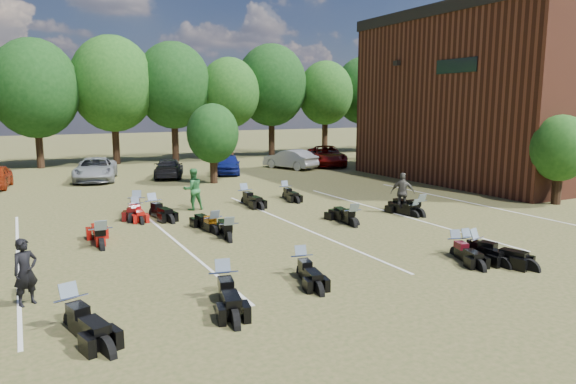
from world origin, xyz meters
TOP-DOWN VIEW (x-y plane):
  - ground at (0.00, 0.00)m, footprint 160.00×160.00m
  - car_2 at (-8.39, 20.06)m, footprint 3.54×5.70m
  - car_3 at (-3.82, 19.28)m, footprint 3.07×4.72m
  - car_4 at (0.41, 19.22)m, footprint 3.05×4.40m
  - car_5 at (5.73, 19.82)m, footprint 3.00×4.76m
  - car_6 at (9.28, 20.29)m, footprint 4.65×6.32m
  - car_7 at (15.57, 19.72)m, footprint 3.50×5.09m
  - person_black at (-12.80, -1.35)m, footprint 0.72×0.63m
  - person_green at (-5.71, 7.97)m, footprint 0.98×0.78m
  - person_grey at (2.50, 2.99)m, footprint 1.09×1.02m
  - motorcycle_0 at (-11.98, -3.22)m, footprint 1.38×2.52m
  - motorcycle_1 at (-8.43, -3.13)m, footprint 1.27×2.52m
  - motorcycle_2 at (-5.85, -2.54)m, footprint 1.10×2.20m
  - motorcycle_3 at (-0.07, -3.25)m, footprint 0.77×2.12m
  - motorcycle_4 at (-0.13, -3.68)m, footprint 1.29×2.44m
  - motorcycle_5 at (-0.50, -3.18)m, footprint 1.27×2.17m
  - motorcycle_7 at (-10.48, 3.02)m, footprint 0.91×2.53m
  - motorcycle_8 at (-6.41, 3.21)m, footprint 0.88×2.33m
  - motorcycle_9 at (-6.30, 1.94)m, footprint 1.15×2.36m
  - motorcycle_10 at (-0.82, 2.05)m, footprint 1.03×2.08m
  - motorcycle_11 at (-1.08, 1.76)m, footprint 1.17×2.46m
  - motorcycle_12 at (2.27, 1.95)m, footprint 0.89×2.06m
  - motorcycle_13 at (2.60, 1.95)m, footprint 0.88×2.51m
  - motorcycle_14 at (-8.18, 8.48)m, footprint 1.58×2.63m
  - motorcycle_15 at (-8.39, 7.70)m, footprint 0.80×2.17m
  - motorcycle_16 at (-7.66, 7.54)m, footprint 1.16×2.55m
  - motorcycle_18 at (-2.96, 8.33)m, footprint 0.81×2.45m
  - motorcycle_19 at (-0.46, 8.78)m, footprint 0.95×2.28m
  - brick_building at (22.00, 9.00)m, footprint 25.40×15.20m
  - tree_line at (-1.00, 29.00)m, footprint 56.00×6.00m
  - young_tree_near_building at (10.50, 1.00)m, footprint 2.80×2.80m
  - young_tree_midfield at (-2.00, 15.50)m, footprint 3.20×3.20m
  - parking_lines at (-3.00, 3.00)m, footprint 20.10×14.00m

SIDE VIEW (x-z plane):
  - ground at x=0.00m, z-range 0.00..0.00m
  - motorcycle_0 at x=-11.98m, z-range -0.67..0.67m
  - motorcycle_1 at x=-8.43m, z-range -0.67..0.67m
  - motorcycle_2 at x=-5.85m, z-range -0.59..0.59m
  - motorcycle_3 at x=-0.07m, z-range -0.58..0.58m
  - motorcycle_4 at x=-0.13m, z-range -0.65..0.65m
  - motorcycle_5 at x=-0.50m, z-range -0.58..0.58m
  - motorcycle_7 at x=-10.48m, z-range -0.70..0.70m
  - motorcycle_8 at x=-6.41m, z-range -0.64..0.64m
  - motorcycle_9 at x=-6.30m, z-range -0.63..0.63m
  - motorcycle_10 at x=-0.82m, z-range -0.56..0.56m
  - motorcycle_11 at x=-1.08m, z-range -0.66..0.66m
  - motorcycle_12 at x=2.27m, z-range -0.56..0.56m
  - motorcycle_13 at x=2.60m, z-range -0.69..0.69m
  - motorcycle_14 at x=-8.18m, z-range -0.70..0.70m
  - motorcycle_15 at x=-8.39m, z-range -0.60..0.60m
  - motorcycle_16 at x=-7.66m, z-range -0.69..0.69m
  - motorcycle_18 at x=-2.96m, z-range -0.68..0.68m
  - motorcycle_19 at x=-0.46m, z-range -0.62..0.62m
  - parking_lines at x=-3.00m, z-range 0.00..0.01m
  - car_3 at x=-3.82m, z-range 0.00..1.27m
  - car_7 at x=15.57m, z-range 0.00..1.37m
  - car_4 at x=0.41m, z-range 0.00..1.39m
  - car_2 at x=-8.39m, z-range 0.00..1.47m
  - car_5 at x=5.73m, z-range 0.00..1.48m
  - car_6 at x=9.28m, z-range 0.00..1.60m
  - person_black at x=-12.80m, z-range 0.00..1.65m
  - person_grey at x=2.50m, z-range 0.00..1.81m
  - person_green at x=-5.71m, z-range 0.00..1.94m
  - young_tree_near_building at x=10.50m, z-range 0.67..4.83m
  - young_tree_midfield at x=-2.00m, z-range 0.74..5.44m
  - brick_building at x=22.00m, z-range 0.01..10.71m
  - tree_line at x=-1.00m, z-range 1.42..11.20m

